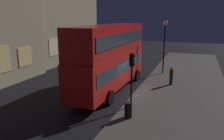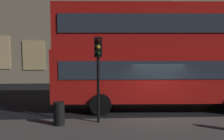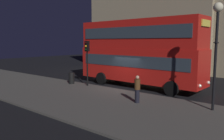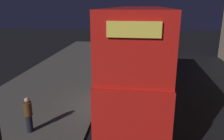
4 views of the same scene
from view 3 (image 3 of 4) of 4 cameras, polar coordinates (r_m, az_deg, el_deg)
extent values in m
plane|color=black|center=(18.36, 3.22, -4.73)|extent=(80.00, 80.00, 0.00)
cube|color=#4C4944|center=(15.17, -6.58, -7.05)|extent=(44.00, 7.25, 0.12)
cube|color=tan|center=(33.15, 10.88, 13.99)|extent=(17.09, 7.84, 15.65)
cube|color=#F2D18C|center=(32.80, -1.16, 4.89)|extent=(1.75, 0.06, 2.60)
cube|color=#E5C67F|center=(31.09, 2.67, 4.32)|extent=(1.75, 0.06, 2.31)
cube|color=#E5C67F|center=(29.52, 6.94, 4.68)|extent=(1.75, 0.06, 2.11)
cube|color=#E5C67F|center=(28.14, 11.64, 4.44)|extent=(1.75, 0.06, 2.33)
cube|color=#E5C67F|center=(26.98, 16.77, 3.74)|extent=(1.75, 0.06, 1.87)
cube|color=red|center=(19.16, 6.44, 1.37)|extent=(10.94, 2.77, 2.67)
cube|color=red|center=(19.08, 6.54, 8.76)|extent=(10.72, 2.72, 2.27)
cube|color=#2D3842|center=(19.13, 6.45, 2.37)|extent=(10.07, 2.81, 0.90)
cube|color=#2D3842|center=(19.08, 6.55, 9.10)|extent=(10.07, 2.81, 0.90)
cube|color=#F2D84C|center=(16.64, 22.25, 10.70)|extent=(0.12, 1.48, 0.44)
sphere|color=white|center=(17.57, 22.72, -2.88)|extent=(0.24, 0.24, 0.24)
sphere|color=white|center=(16.08, 20.90, -3.68)|extent=(0.24, 0.24, 0.24)
cylinder|color=black|center=(18.68, 18.02, -3.21)|extent=(1.06, 0.27, 1.06)
cylinder|color=black|center=(16.39, 14.47, -4.48)|extent=(1.06, 0.27, 1.06)
cylinder|color=black|center=(22.13, 1.93, -1.31)|extent=(1.06, 0.27, 1.06)
cylinder|color=black|center=(20.23, -2.67, -2.10)|extent=(1.06, 0.27, 1.06)
cylinder|color=black|center=(19.05, -6.12, 0.35)|extent=(0.12, 0.12, 2.83)
cube|color=black|center=(18.93, -6.20, 5.89)|extent=(0.33, 0.27, 0.85)
sphere|color=black|center=(18.82, -6.52, 6.71)|extent=(0.17, 0.17, 0.17)
sphere|color=orange|center=(18.82, -6.51, 5.88)|extent=(0.17, 0.17, 0.17)
sphere|color=black|center=(18.83, -6.49, 5.06)|extent=(0.17, 0.17, 0.17)
cylinder|color=black|center=(13.10, 24.19, 1.80)|extent=(0.14, 0.14, 5.13)
torus|color=black|center=(13.06, 24.41, 6.19)|extent=(0.28, 0.28, 0.06)
sphere|color=#F9EFC6|center=(13.17, 24.81, 13.94)|extent=(0.49, 0.49, 0.49)
cylinder|color=black|center=(13.85, 6.25, -6.43)|extent=(0.28, 0.28, 0.81)
cylinder|color=#513319|center=(13.71, 6.29, -3.54)|extent=(0.35, 0.35, 0.61)
sphere|color=tan|center=(13.64, 6.31, -1.82)|extent=(0.22, 0.22, 0.22)
cylinder|color=black|center=(20.18, -9.99, -1.99)|extent=(0.47, 0.47, 0.98)
camera|label=1|loc=(28.93, -32.09, 10.72)|focal=35.76mm
camera|label=2|loc=(13.62, -48.56, 5.13)|focal=48.29mm
camera|label=4|loc=(16.06, 44.13, 11.71)|focal=36.00mm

